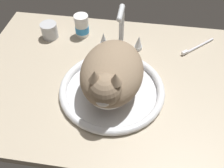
{
  "coord_description": "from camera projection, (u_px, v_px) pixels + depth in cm",
  "views": [
    {
      "loc": [
        11.53,
        -63.06,
        70.81
      ],
      "look_at": [
        3.01,
        -7.02,
        7.0
      ],
      "focal_mm": 39.84,
      "sensor_mm": 36.0,
      "label": 1
    }
  ],
  "objects": [
    {
      "name": "metal_jar",
      "position": [
        49.0,
        31.0,
        1.07
      ],
      "size": [
        7.05,
        7.05,
        6.61
      ],
      "color": "#B2B5BA",
      "rests_on": "countertop"
    },
    {
      "name": "cat",
      "position": [
        111.0,
        75.0,
        0.8
      ],
      "size": [
        21.1,
        37.25,
        18.44
      ],
      "color": "#8C755B",
      "rests_on": "sink_basin"
    },
    {
      "name": "countertop",
      "position": [
        107.0,
        79.0,
        0.94
      ],
      "size": [
        102.49,
        73.15,
        3.0
      ],
      "primitive_type": "cube",
      "color": "#B7A88E",
      "rests_on": "ground"
    },
    {
      "name": "toothbrush",
      "position": [
        197.0,
        47.0,
        1.04
      ],
      "size": [
        14.17,
        13.2,
        1.7
      ],
      "color": "silver",
      "rests_on": "countertop"
    },
    {
      "name": "faucet",
      "position": [
        121.0,
        33.0,
        0.98
      ],
      "size": [
        17.71,
        11.09,
        20.17
      ],
      "color": "silver",
      "rests_on": "countertop"
    },
    {
      "name": "pill_bottle",
      "position": [
        82.0,
        26.0,
        1.07
      ],
      "size": [
        6.09,
        6.09,
        9.74
      ],
      "color": "white",
      "rests_on": "countertop"
    },
    {
      "name": "sink_basin",
      "position": [
        112.0,
        89.0,
        0.87
      ],
      "size": [
        37.12,
        37.12,
        2.66
      ],
      "color": "white",
      "rests_on": "countertop"
    }
  ]
}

